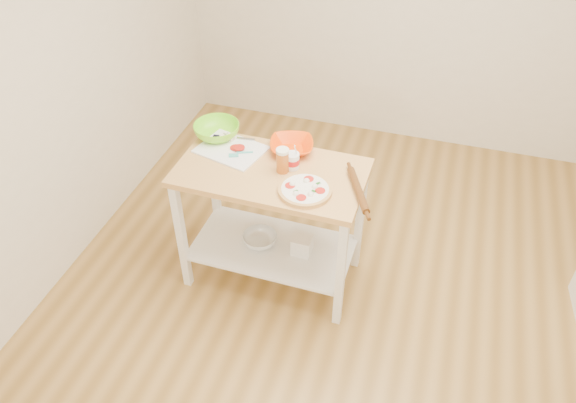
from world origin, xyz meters
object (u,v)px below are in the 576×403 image
at_px(prep_island, 272,202).
at_px(spatula, 240,154).
at_px(cutting_board, 231,149).
at_px(pizza, 305,190).
at_px(green_bowl, 217,131).
at_px(shelf_bin, 302,245).
at_px(orange_bowl, 292,146).
at_px(rolling_pin, 358,190).
at_px(yogurt_tub, 292,161).
at_px(beer_pint, 283,160).
at_px(knife, 228,137).
at_px(shelf_glass_bowl, 260,239).

height_order(prep_island, spatula, spatula).
xyz_separation_m(cutting_board, spatula, (0.07, -0.05, 0.01)).
bearing_deg(spatula, pizza, -46.22).
height_order(prep_island, green_bowl, green_bowl).
bearing_deg(prep_island, shelf_bin, 3.90).
bearing_deg(cutting_board, orange_bowl, 29.99).
bearing_deg(rolling_pin, yogurt_tub, 163.86).
xyz_separation_m(spatula, beer_pint, (0.30, -0.07, 0.06)).
bearing_deg(pizza, knife, 149.13).
distance_m(pizza, shelf_glass_bowl, 0.72).
relative_size(prep_island, shelf_glass_bowl, 4.95).
distance_m(prep_island, pizza, 0.39).
height_order(pizza, rolling_pin, pizza).
height_order(prep_island, pizza, pizza).
relative_size(prep_island, cutting_board, 2.48).
bearing_deg(spatula, orange_bowl, 5.68).
bearing_deg(orange_bowl, shelf_bin, -56.80).
distance_m(orange_bowl, rolling_pin, 0.57).
height_order(green_bowl, rolling_pin, green_bowl).
relative_size(pizza, yogurt_tub, 1.70).
relative_size(prep_island, beer_pint, 7.34).
xyz_separation_m(orange_bowl, yogurt_tub, (0.06, -0.17, 0.02)).
bearing_deg(prep_island, green_bowl, 151.73).
bearing_deg(knife, green_bowl, 165.37).
relative_size(green_bowl, beer_pint, 1.89).
xyz_separation_m(beer_pint, shelf_bin, (0.13, 0.00, -0.66)).
bearing_deg(spatula, knife, 111.32).
relative_size(knife, shelf_bin, 2.15).
height_order(pizza, orange_bowl, orange_bowl).
xyz_separation_m(cutting_board, beer_pint, (0.38, -0.12, 0.07)).
xyz_separation_m(orange_bowl, green_bowl, (-0.51, 0.01, 0.01)).
distance_m(orange_bowl, yogurt_tub, 0.18).
height_order(prep_island, beer_pint, beer_pint).
distance_m(cutting_board, green_bowl, 0.19).
distance_m(pizza, yogurt_tub, 0.25).
bearing_deg(yogurt_tub, orange_bowl, 108.47).
xyz_separation_m(cutting_board, shelf_glass_bowl, (0.21, -0.12, -0.61)).
relative_size(knife, beer_pint, 1.73).
bearing_deg(yogurt_tub, spatula, 176.48).
distance_m(orange_bowl, shelf_bin, 0.66).
bearing_deg(green_bowl, orange_bowl, -1.09).
xyz_separation_m(spatula, rolling_pin, (0.77, -0.14, 0.01)).
distance_m(spatula, beer_pint, 0.32).
height_order(yogurt_tub, shelf_glass_bowl, yogurt_tub).
bearing_deg(pizza, shelf_bin, 108.11).
bearing_deg(green_bowl, shelf_glass_bowl, -33.64).
height_order(pizza, cutting_board, pizza).
bearing_deg(shelf_bin, rolling_pin, -12.56).
relative_size(knife, green_bowl, 0.91).
bearing_deg(spatula, green_bowl, 122.50).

